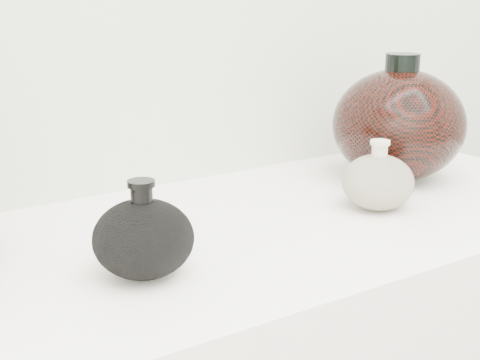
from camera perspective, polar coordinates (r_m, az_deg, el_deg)
black_gourd_vase at (r=0.78m, az=-8.24°, el=-4.90°), size 0.15×0.15×0.12m
cream_gourd_vase at (r=1.03m, az=11.68°, el=-0.12°), size 0.13×0.13×0.11m
right_round_pot at (r=1.19m, az=13.37°, el=4.66°), size 0.28×0.28×0.22m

